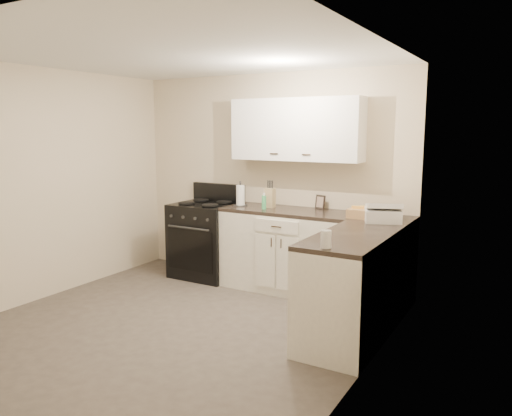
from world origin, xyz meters
The scene contains 20 objects.
floor centered at (0.00, 0.00, 0.00)m, with size 3.60×3.60×0.00m, color #473F38.
ceiling centered at (0.00, 0.00, 2.50)m, with size 3.60×3.60×0.00m, color white.
wall_back centered at (0.00, 1.80, 1.25)m, with size 3.60×3.60×0.00m, color beige.
wall_right centered at (1.80, 0.00, 1.25)m, with size 3.60×3.60×0.00m, color beige.
wall_left centered at (-1.80, 0.00, 1.25)m, with size 3.60×3.60×0.00m, color beige.
base_cabinets_back centered at (0.43, 1.50, 0.45)m, with size 1.55×0.60×0.90m, color silver.
base_cabinets_right centered at (1.50, 0.85, 0.45)m, with size 0.60×1.90×0.90m, color silver.
countertop_back centered at (0.43, 1.50, 0.92)m, with size 1.55×0.60×0.04m, color black.
countertop_right centered at (1.50, 0.85, 0.92)m, with size 0.60×1.90×0.04m, color black.
upper_cabinets centered at (0.43, 1.65, 1.84)m, with size 1.55×0.30×0.70m, color white.
stove centered at (-0.73, 1.48, 0.46)m, with size 0.77×0.66×0.93m, color black.
knife_block centered at (0.15, 1.55, 1.05)m, with size 0.10×0.09×0.23m, color tan.
paper_towel centered at (-0.22, 1.48, 1.06)m, with size 0.10×0.10×0.25m, color white.
soap_bottle centered at (0.15, 1.40, 1.02)m, with size 0.05×0.05×0.16m, color #46B669.
picture_frame centered at (0.70, 1.73, 1.02)m, with size 0.13×0.02×0.16m, color black.
wicker_basket centered at (1.31, 1.39, 0.99)m, with size 0.28×0.19×0.09m, color tan.
countertop_grill centered at (1.54, 1.31, 1.00)m, with size 0.34×0.32×0.12m, color silver.
glass_jar centered at (1.48, 0.00, 1.01)m, with size 0.08×0.08×0.14m, color silver.
oven_mitt_near centered at (1.18, 0.35, 0.49)m, with size 0.02×0.16×0.28m, color black.
oven_mitt_far centered at (1.18, 0.46, 0.52)m, with size 0.02×0.13×0.23m, color black.
Camera 1 is at (2.89, -3.52, 1.85)m, focal length 35.00 mm.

